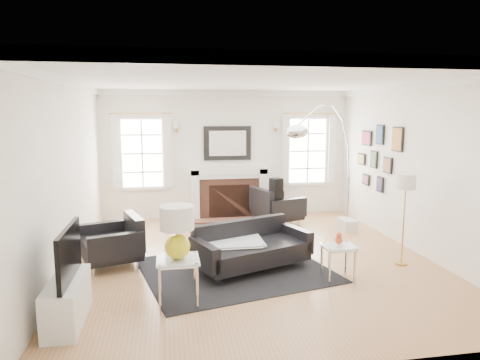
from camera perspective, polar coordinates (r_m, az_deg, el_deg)
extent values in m
plane|color=#A56C45|center=(6.94, 1.84, -10.51)|extent=(6.00, 6.00, 0.00)
cube|color=white|center=(9.55, -1.71, 3.45)|extent=(5.50, 0.04, 2.80)
cube|color=white|center=(3.77, 11.09, -5.20)|extent=(5.50, 0.04, 2.80)
cube|color=white|center=(6.64, -22.06, 0.39)|extent=(0.04, 6.00, 2.80)
cube|color=white|center=(7.65, 22.53, 1.41)|extent=(0.04, 6.00, 2.80)
cube|color=white|center=(6.57, 1.96, 13.20)|extent=(5.50, 6.00, 0.02)
cube|color=white|center=(6.56, 1.96, 12.68)|extent=(5.50, 6.00, 0.12)
cube|color=white|center=(9.40, -6.05, -1.92)|extent=(0.18, 0.38, 1.10)
cube|color=white|center=(9.61, 2.92, -1.65)|extent=(0.18, 0.38, 1.10)
cube|color=white|center=(9.39, -1.53, 1.21)|extent=(1.70, 0.38, 0.12)
cube|color=white|center=(9.41, -1.53, 0.61)|extent=(1.50, 0.34, 0.10)
cube|color=brown|center=(9.51, -1.53, -2.36)|extent=(1.30, 0.30, 0.90)
cube|color=black|center=(9.43, -1.45, -2.89)|extent=(0.90, 0.10, 0.76)
cube|color=brown|center=(9.34, -1.29, -5.26)|extent=(1.70, 0.50, 0.04)
cube|color=black|center=(9.49, -1.68, 4.93)|extent=(1.05, 0.06, 0.75)
cube|color=white|center=(9.45, -1.65, 4.92)|extent=(0.82, 0.02, 0.55)
cube|color=white|center=(9.44, -12.90, 3.47)|extent=(1.00, 0.05, 1.60)
cube|color=white|center=(9.41, -12.91, 3.46)|extent=(0.84, 0.02, 1.44)
cube|color=white|center=(9.38, -16.30, 3.61)|extent=(0.14, 0.05, 1.55)
cube|color=white|center=(9.32, -9.56, 3.82)|extent=(0.14, 0.05, 1.55)
cube|color=white|center=(9.94, 8.96, 3.85)|extent=(1.00, 0.05, 1.60)
cube|color=white|center=(9.91, 9.01, 3.84)|extent=(0.84, 0.02, 1.44)
cube|color=white|center=(9.68, 6.06, 4.07)|extent=(0.14, 0.05, 1.55)
cube|color=white|center=(10.03, 12.13, 4.09)|extent=(0.14, 0.05, 1.55)
cube|color=black|center=(8.10, 20.29, 5.12)|extent=(0.03, 0.34, 0.44)
cube|color=#BE7732|center=(8.10, 20.18, 5.13)|extent=(0.01, 0.29, 0.39)
cube|color=black|center=(8.67, 18.17, 5.77)|extent=(0.03, 0.28, 0.38)
cube|color=#2F5283|center=(8.66, 18.07, 5.78)|extent=(0.01, 0.23, 0.33)
cube|color=black|center=(9.17, 16.54, 5.37)|extent=(0.03, 0.40, 0.30)
cube|color=#B23658|center=(9.16, 16.44, 5.37)|extent=(0.01, 0.35, 0.25)
cube|color=black|center=(8.41, 19.10, 1.88)|extent=(0.03, 0.30, 0.30)
cube|color=#905F41|center=(8.40, 18.99, 1.88)|extent=(0.01, 0.25, 0.25)
cube|color=black|center=(8.89, 17.42, 2.64)|extent=(0.03, 0.26, 0.34)
cube|color=#467345|center=(8.88, 17.31, 2.64)|extent=(0.01, 0.21, 0.29)
cube|color=black|center=(9.38, 15.89, 2.71)|extent=(0.03, 0.32, 0.24)
cube|color=tan|center=(9.37, 15.79, 2.71)|extent=(0.01, 0.27, 0.19)
cube|color=black|center=(8.68, 18.18, -0.54)|extent=(0.03, 0.24, 0.30)
cube|color=#3D3366|center=(8.67, 18.07, -0.54)|extent=(0.01, 0.19, 0.25)
cube|color=black|center=(9.21, 16.45, 0.06)|extent=(0.03, 0.28, 0.22)
cube|color=#864E69|center=(9.20, 16.34, 0.06)|extent=(0.01, 0.23, 0.17)
cube|color=white|center=(5.27, -22.04, -14.77)|extent=(0.35, 1.00, 0.50)
cube|color=black|center=(5.07, -21.84, -9.06)|extent=(0.05, 1.00, 0.58)
cube|color=black|center=(6.49, -0.63, -11.85)|extent=(3.04, 2.71, 0.01)
cube|color=black|center=(6.45, 1.64, -9.65)|extent=(1.80, 1.31, 0.27)
cube|color=black|center=(6.67, 0.05, -7.22)|extent=(1.57, 0.71, 0.45)
cube|color=black|center=(6.05, -4.84, -9.88)|extent=(0.40, 0.77, 0.34)
cube|color=black|center=(6.86, 7.33, -7.63)|extent=(0.40, 0.77, 0.34)
cube|color=black|center=(6.87, -16.82, -8.64)|extent=(1.01, 1.01, 0.30)
cube|color=black|center=(6.88, -13.93, -6.57)|extent=(0.38, 0.81, 0.50)
cube|color=black|center=(7.22, -17.48, -6.83)|extent=(0.80, 0.36, 0.38)
cube|color=black|center=(6.46, -16.17, -8.62)|extent=(0.80, 0.36, 0.38)
cube|color=black|center=(9.01, 4.98, -4.07)|extent=(1.05, 1.05, 0.31)
cube|color=black|center=(8.77, 2.96, -2.89)|extent=(0.40, 0.83, 0.52)
cube|color=black|center=(8.65, 6.49, -3.80)|extent=(0.82, 0.38, 0.39)
cube|color=black|center=(9.32, 3.61, -2.83)|extent=(0.82, 0.38, 0.39)
cube|color=silver|center=(6.56, -1.57, -7.75)|extent=(0.98, 0.98, 0.02)
cylinder|color=silver|center=(6.16, -5.19, -10.96)|extent=(0.04, 0.04, 0.44)
cylinder|color=silver|center=(6.29, 3.16, -10.52)|extent=(0.04, 0.04, 0.44)
cylinder|color=silver|center=(7.01, -5.77, -8.48)|extent=(0.04, 0.04, 0.44)
cylinder|color=silver|center=(7.12, 1.54, -8.16)|extent=(0.04, 0.04, 0.44)
cube|color=silver|center=(5.32, -8.28, -10.45)|extent=(0.51, 0.51, 0.02)
cylinder|color=silver|center=(5.22, -10.60, -14.11)|extent=(0.04, 0.04, 0.56)
cylinder|color=silver|center=(5.22, -5.71, -13.96)|extent=(0.04, 0.04, 0.56)
cylinder|color=silver|center=(5.62, -10.53, -12.40)|extent=(0.04, 0.04, 0.56)
cylinder|color=silver|center=(5.62, -6.03, -12.27)|extent=(0.04, 0.04, 0.56)
cube|color=silver|center=(6.15, 13.02, -8.61)|extent=(0.45, 0.38, 0.02)
cylinder|color=silver|center=(6.03, 11.84, -11.29)|extent=(0.04, 0.04, 0.49)
cylinder|color=silver|center=(6.17, 15.08, -10.95)|extent=(0.04, 0.04, 0.49)
cylinder|color=silver|center=(6.29, 10.85, -10.40)|extent=(0.04, 0.04, 0.49)
cylinder|color=silver|center=(6.42, 13.97, -10.10)|extent=(0.04, 0.04, 0.49)
sphere|color=yellow|center=(5.27, -8.32, -8.77)|extent=(0.31, 0.31, 0.31)
cylinder|color=yellow|center=(5.22, -8.36, -7.17)|extent=(0.04, 0.04, 0.12)
cylinder|color=white|center=(5.17, -8.41, -4.99)|extent=(0.41, 0.41, 0.29)
sphere|color=#DA461B|center=(6.12, 13.05, -7.87)|extent=(0.11, 0.11, 0.11)
sphere|color=#DA461B|center=(6.10, 13.07, -7.18)|extent=(0.08, 0.08, 0.08)
cube|color=white|center=(8.85, 14.13, -5.76)|extent=(0.27, 0.42, 0.21)
ellipsoid|color=silver|center=(6.86, 7.58, 6.40)|extent=(0.36, 0.36, 0.22)
cylinder|color=#B6873F|center=(7.16, 20.69, -10.37)|extent=(0.18, 0.18, 0.03)
cylinder|color=#B6873F|center=(6.99, 20.97, -5.62)|extent=(0.02, 0.02, 1.25)
cylinder|color=white|center=(6.86, 21.28, -0.19)|extent=(0.29, 0.29, 0.23)
cube|color=black|center=(8.58, 4.81, -3.18)|extent=(0.27, 0.27, 1.03)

